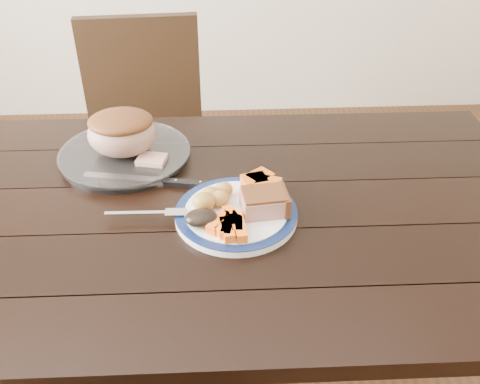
{
  "coord_description": "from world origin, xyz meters",
  "views": [
    {
      "loc": [
        0.03,
        -0.99,
        1.48
      ],
      "look_at": [
        0.08,
        -0.02,
        0.8
      ],
      "focal_mm": 40.0,
      "sensor_mm": 36.0,
      "label": 1
    }
  ],
  "objects_px": {
    "serving_platter": "(125,156)",
    "roast_joint": "(122,134)",
    "carving_knife": "(172,183)",
    "pork_slice": "(264,203)",
    "fork": "(152,213)",
    "dinner_plate": "(236,214)",
    "chair_far": "(146,137)",
    "dining_table": "(206,237)"
  },
  "relations": [
    {
      "from": "serving_platter",
      "to": "roast_joint",
      "type": "distance_m",
      "value": 0.06
    },
    {
      "from": "serving_platter",
      "to": "carving_knife",
      "type": "relative_size",
      "value": 1.03
    },
    {
      "from": "pork_slice",
      "to": "roast_joint",
      "type": "relative_size",
      "value": 0.55
    },
    {
      "from": "fork",
      "to": "carving_knife",
      "type": "xyz_separation_m",
      "value": [
        0.04,
        0.14,
        -0.01
      ]
    },
    {
      "from": "dinner_plate",
      "to": "serving_platter",
      "type": "distance_m",
      "value": 0.38
    },
    {
      "from": "chair_far",
      "to": "serving_platter",
      "type": "xyz_separation_m",
      "value": [
        0.02,
        -0.52,
        0.23
      ]
    },
    {
      "from": "dinner_plate",
      "to": "carving_knife",
      "type": "distance_m",
      "value": 0.2
    },
    {
      "from": "dinner_plate",
      "to": "fork",
      "type": "bearing_deg",
      "value": -179.4
    },
    {
      "from": "dinner_plate",
      "to": "serving_platter",
      "type": "relative_size",
      "value": 0.83
    },
    {
      "from": "roast_joint",
      "to": "carving_knife",
      "type": "bearing_deg",
      "value": -45.46
    },
    {
      "from": "dinner_plate",
      "to": "fork",
      "type": "height_order",
      "value": "fork"
    },
    {
      "from": "chair_far",
      "to": "pork_slice",
      "type": "bearing_deg",
      "value": 110.12
    },
    {
      "from": "chair_far",
      "to": "dinner_plate",
      "type": "bearing_deg",
      "value": 106.49
    },
    {
      "from": "dining_table",
      "to": "pork_slice",
      "type": "relative_size",
      "value": 16.73
    },
    {
      "from": "dining_table",
      "to": "roast_joint",
      "type": "height_order",
      "value": "roast_joint"
    },
    {
      "from": "pork_slice",
      "to": "carving_knife",
      "type": "bearing_deg",
      "value": 146.25
    },
    {
      "from": "fork",
      "to": "roast_joint",
      "type": "height_order",
      "value": "roast_joint"
    },
    {
      "from": "serving_platter",
      "to": "fork",
      "type": "relative_size",
      "value": 1.85
    },
    {
      "from": "dining_table",
      "to": "carving_knife",
      "type": "xyz_separation_m",
      "value": [
        -0.08,
        0.09,
        0.1
      ]
    },
    {
      "from": "fork",
      "to": "dining_table",
      "type": "bearing_deg",
      "value": 23.66
    },
    {
      "from": "dining_table",
      "to": "carving_knife",
      "type": "distance_m",
      "value": 0.15
    },
    {
      "from": "pork_slice",
      "to": "fork",
      "type": "bearing_deg",
      "value": 179.28
    },
    {
      "from": "pork_slice",
      "to": "fork",
      "type": "height_order",
      "value": "pork_slice"
    },
    {
      "from": "dinner_plate",
      "to": "dining_table",
      "type": "bearing_deg",
      "value": 146.82
    },
    {
      "from": "pork_slice",
      "to": "fork",
      "type": "distance_m",
      "value": 0.25
    },
    {
      "from": "chair_far",
      "to": "roast_joint",
      "type": "relative_size",
      "value": 5.37
    },
    {
      "from": "dinner_plate",
      "to": "roast_joint",
      "type": "height_order",
      "value": "roast_joint"
    },
    {
      "from": "pork_slice",
      "to": "carving_knife",
      "type": "xyz_separation_m",
      "value": [
        -0.21,
        0.14,
        -0.04
      ]
    },
    {
      "from": "serving_platter",
      "to": "carving_knife",
      "type": "xyz_separation_m",
      "value": [
        0.13,
        -0.13,
        -0.0
      ]
    },
    {
      "from": "fork",
      "to": "roast_joint",
      "type": "bearing_deg",
      "value": 110.14
    },
    {
      "from": "dining_table",
      "to": "fork",
      "type": "xyz_separation_m",
      "value": [
        -0.12,
        -0.05,
        0.11
      ]
    },
    {
      "from": "roast_joint",
      "to": "serving_platter",
      "type": "bearing_deg",
      "value": 0.0
    },
    {
      "from": "dining_table",
      "to": "chair_far",
      "type": "xyz_separation_m",
      "value": [
        -0.22,
        0.74,
        -0.13
      ]
    },
    {
      "from": "dinner_plate",
      "to": "fork",
      "type": "xyz_separation_m",
      "value": [
        -0.19,
        -0.0,
        0.01
      ]
    },
    {
      "from": "roast_joint",
      "to": "carving_knife",
      "type": "relative_size",
      "value": 0.54
    },
    {
      "from": "roast_joint",
      "to": "chair_far",
      "type": "bearing_deg",
      "value": 91.88
    },
    {
      "from": "chair_far",
      "to": "pork_slice",
      "type": "height_order",
      "value": "chair_far"
    },
    {
      "from": "chair_far",
      "to": "serving_platter",
      "type": "relative_size",
      "value": 2.82
    },
    {
      "from": "dinner_plate",
      "to": "pork_slice",
      "type": "height_order",
      "value": "pork_slice"
    },
    {
      "from": "carving_knife",
      "to": "pork_slice",
      "type": "bearing_deg",
      "value": -23.36
    },
    {
      "from": "carving_knife",
      "to": "fork",
      "type": "bearing_deg",
      "value": -94.63
    },
    {
      "from": "dining_table",
      "to": "pork_slice",
      "type": "bearing_deg",
      "value": -21.3
    }
  ]
}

